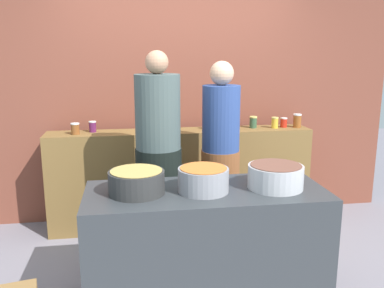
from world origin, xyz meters
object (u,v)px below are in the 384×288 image
at_px(preserve_jar_7, 284,122).
at_px(cooking_pot_left, 137,182).
at_px(preserve_jar_6, 275,123).
at_px(cook_in_cap, 220,167).
at_px(preserve_jar_3, 210,124).
at_px(cooking_pot_right, 275,176).
at_px(preserve_jar_5, 253,122).
at_px(cooking_pot_center, 203,180).
at_px(preserve_jar_1, 93,127).
at_px(preserve_jar_8, 297,121).
at_px(cook_with_tongs, 159,169).
at_px(preserve_jar_2, 152,126).
at_px(preserve_jar_4, 233,124).
at_px(preserve_jar_0, 75,129).

bearing_deg(preserve_jar_7, cooking_pot_left, -138.48).
relative_size(preserve_jar_6, cook_in_cap, 0.07).
relative_size(preserve_jar_3, cooking_pot_right, 0.28).
bearing_deg(preserve_jar_5, cooking_pot_center, -118.81).
bearing_deg(preserve_jar_3, preserve_jar_6, -2.91).
distance_m(preserve_jar_1, preserve_jar_7, 1.99).
xyz_separation_m(preserve_jar_8, cooking_pot_center, (-1.27, -1.41, -0.15)).
bearing_deg(preserve_jar_1, preserve_jar_8, -1.76).
bearing_deg(cooking_pot_center, cook_in_cap, 69.56).
bearing_deg(cook_in_cap, cook_with_tongs, -168.34).
bearing_deg(preserve_jar_2, preserve_jar_5, 4.06).
distance_m(preserve_jar_2, cooking_pot_center, 1.41).
bearing_deg(preserve_jar_1, cooking_pot_right, -46.88).
height_order(preserve_jar_2, preserve_jar_3, preserve_jar_2).
relative_size(preserve_jar_6, preserve_jar_7, 1.13).
height_order(preserve_jar_7, cooking_pot_center, preserve_jar_7).
relative_size(preserve_jar_4, cooking_pot_left, 0.35).
relative_size(cooking_pot_left, cooking_pot_center, 1.09).
xyz_separation_m(preserve_jar_5, cook_in_cap, (-0.49, -0.63, -0.30)).
distance_m(preserve_jar_4, preserve_jar_7, 0.58).
height_order(preserve_jar_3, cook_with_tongs, cook_with_tongs).
bearing_deg(preserve_jar_8, cooking_pot_right, -117.88).
relative_size(preserve_jar_4, cooking_pot_right, 0.34).
distance_m(preserve_jar_4, cook_in_cap, 0.66).
distance_m(cooking_pot_left, cook_in_cap, 1.12).
xyz_separation_m(preserve_jar_4, preserve_jar_6, (0.47, 0.04, -0.01)).
bearing_deg(cook_in_cap, preserve_jar_7, 36.63).
bearing_deg(preserve_jar_0, preserve_jar_5, 2.23).
distance_m(cooking_pot_left, cooking_pot_right, 0.98).
xyz_separation_m(preserve_jar_2, preserve_jar_6, (1.29, 0.03, 0.00)).
height_order(preserve_jar_0, cooking_pot_center, preserve_jar_0).
height_order(preserve_jar_5, cooking_pot_right, preserve_jar_5).
height_order(preserve_jar_0, preserve_jar_7, preserve_jar_0).
bearing_deg(cooking_pot_center, cook_with_tongs, 110.01).
xyz_separation_m(preserve_jar_6, preserve_jar_7, (0.11, 0.03, -0.01)).
xyz_separation_m(cooking_pot_right, cook_with_tongs, (-0.78, 0.71, -0.12)).
bearing_deg(preserve_jar_0, preserve_jar_7, 1.54).
bearing_deg(cooking_pot_right, preserve_jar_3, 97.67).
height_order(preserve_jar_0, cook_in_cap, cook_in_cap).
relative_size(cook_with_tongs, cook_in_cap, 1.05).
distance_m(preserve_jar_0, preserve_jar_5, 1.82).
height_order(preserve_jar_0, preserve_jar_2, preserve_jar_2).
relative_size(preserve_jar_0, cooking_pot_left, 0.29).
bearing_deg(cooking_pot_right, cook_with_tongs, 137.76).
height_order(preserve_jar_0, cooking_pot_left, preserve_jar_0).
height_order(cooking_pot_right, cook_with_tongs, cook_with_tongs).
bearing_deg(cook_in_cap, preserve_jar_4, 65.30).
distance_m(preserve_jar_1, preserve_jar_8, 2.13).
xyz_separation_m(preserve_jar_4, cooking_pot_left, (-1.02, -1.33, -0.15)).
relative_size(preserve_jar_4, preserve_jar_8, 0.93).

